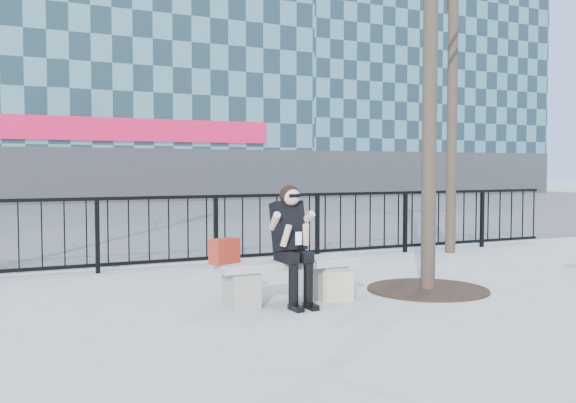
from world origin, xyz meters
name	(u,v)px	position (x,y,z in m)	size (l,w,h in m)	color
ground	(287,303)	(0.00, 0.00, 0.00)	(120.00, 120.00, 0.00)	#979692
street_surface	(88,215)	(0.00, 15.00, 0.00)	(60.00, 23.00, 0.01)	#474747
railing	(204,231)	(0.00, 3.00, 0.55)	(14.00, 0.06, 1.10)	black
building_right	(391,26)	(20.00, 27.00, 10.30)	(16.20, 10.20, 20.60)	slate
tree_grate	(428,289)	(1.90, -0.10, 0.01)	(1.50, 1.50, 0.02)	black
bench_main	(287,276)	(0.00, 0.00, 0.30)	(1.65, 0.46, 0.49)	slate
seated_woman	(293,245)	(0.00, -0.16, 0.67)	(0.50, 0.64, 1.34)	black
handbag	(224,251)	(-0.74, 0.02, 0.63)	(0.33, 0.16, 0.27)	maroon
shopping_bag	(337,286)	(0.57, -0.16, 0.17)	(0.36, 0.13, 0.34)	beige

